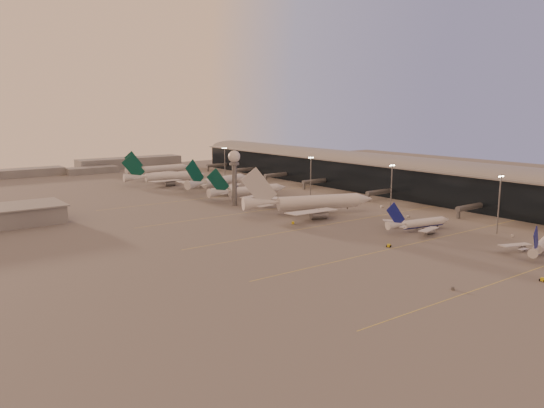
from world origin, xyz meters
TOP-DOWN VIEW (x-y plane):
  - ground at (0.00, 0.00)m, footprint 700.00×700.00m
  - taxiway_markings at (30.00, 56.00)m, footprint 180.00×185.25m
  - terminal at (107.88, 110.09)m, footprint 57.00×362.00m
  - radar_tower at (5.00, 120.00)m, footprint 6.40×6.40m
  - mast_a at (58.00, 0.00)m, footprint 3.60×0.56m
  - mast_b at (55.00, 55.00)m, footprint 3.60×0.56m
  - mast_c at (50.00, 110.00)m, footprint 3.60×0.56m
  - mast_d at (48.00, 200.00)m, footprint 3.60×0.56m
  - distant_horizon at (2.62, 325.14)m, footprint 165.00×37.50m
  - narrowbody_near at (41.68, -26.82)m, footprint 31.73×24.94m
  - narrowbody_mid at (35.88, 22.55)m, footprint 34.40×27.22m
  - widebody_white at (22.80, 78.63)m, footprint 66.00×52.00m
  - greentail_a at (23.56, 133.78)m, footprint 52.63×42.44m
  - greentail_b at (28.38, 175.08)m, footprint 56.90×45.23m
  - greentail_c at (11.41, 218.57)m, footprint 57.84×46.42m
  - greentail_d at (28.24, 265.87)m, footprint 55.44×44.67m
  - gsv_truck_a at (-16.58, -30.85)m, footprint 4.80×3.89m
  - gsv_tug_near at (11.54, -42.63)m, footprint 2.61×3.85m
  - gsv_catering_a at (57.63, -6.94)m, footprint 4.75×3.33m
  - gsv_tug_mid at (4.89, 12.12)m, footprint 3.72×4.35m
  - gsv_truck_b at (54.51, 43.36)m, footprint 5.46×3.33m
  - gsv_truck_c at (1.60, 65.51)m, footprint 5.60×5.15m
  - gsv_catering_b at (63.80, 68.45)m, footprint 5.78×3.63m
  - gsv_tug_far at (20.80, 100.31)m, footprint 2.20×3.31m
  - gsv_tug_hangar at (47.36, 158.04)m, footprint 4.39×3.81m

SIDE VIEW (x-z plane):
  - ground at x=0.00m, z-range 0.00..0.00m
  - taxiway_markings at x=30.00m, z-range 0.00..0.02m
  - gsv_tug_far at x=20.80m, z-range 0.01..0.91m
  - gsv_tug_near at x=11.54m, z-range 0.02..1.05m
  - gsv_tug_mid at x=4.89m, z-range 0.02..1.08m
  - gsv_tug_hangar at x=47.36m, z-range 0.02..1.09m
  - gsv_truck_a at x=-16.58m, z-range 0.02..1.89m
  - gsv_truck_b at x=54.51m, z-range 0.02..2.10m
  - gsv_truck_c at x=1.60m, z-range 0.02..2.29m
  - gsv_catering_a at x=57.63m, z-range 0.00..3.57m
  - gsv_catering_b at x=63.80m, z-range 0.00..4.39m
  - narrowbody_near at x=41.68m, z-range -3.80..8.96m
  - narrowbody_mid at x=35.88m, z-range -4.03..9.51m
  - greentail_a at x=23.56m, z-range -6.18..12.93m
  - greentail_d at x=28.24m, z-range -6.51..13.62m
  - greentail_c at x=11.41m, z-range -6.81..14.26m
  - greentail_b at x=28.38m, z-range -6.91..14.46m
  - distant_horizon at x=2.62m, z-range -0.61..8.39m
  - widebody_white at x=22.80m, z-range -7.90..16.30m
  - terminal at x=107.88m, z-range -1.00..22.04m
  - mast_a at x=58.00m, z-range 1.24..26.24m
  - mast_b at x=55.00m, z-range 1.24..26.24m
  - mast_c at x=50.00m, z-range 1.24..26.24m
  - mast_d at x=48.00m, z-range 1.24..26.24m
  - radar_tower at x=5.00m, z-range 5.40..36.50m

